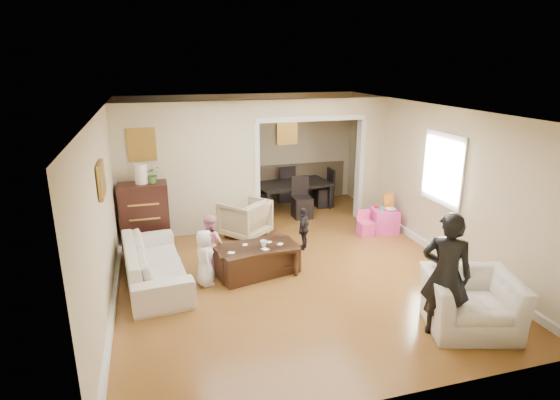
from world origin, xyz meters
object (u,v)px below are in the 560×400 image
object	(u,v)px
table_lamp	(141,174)
adult_person	(446,275)
cyan_cup	(382,209)
coffee_table	(257,260)
armchair_back	(245,218)
dresser	(145,215)
sofa	(155,263)
child_kneel_a	(205,258)
dining_table	(293,196)
child_kneel_b	(211,243)
play_table	(384,220)
child_toddler	(304,229)
armchair_front	(470,302)
coffee_cup	(264,244)

from	to	relation	value
table_lamp	adult_person	size ratio (longest dim) A/B	0.22
cyan_cup	coffee_table	bearing A→B (deg)	-158.56
armchair_back	dresser	xyz separation A→B (m)	(-1.86, 0.06, 0.23)
sofa	child_kneel_a	xyz separation A→B (m)	(0.74, -0.30, 0.13)
dining_table	child_kneel_a	size ratio (longest dim) A/B	1.96
armchair_back	child_kneel_b	bearing A→B (deg)	20.03
child_kneel_b	sofa	bearing A→B (deg)	65.72
coffee_table	adult_person	size ratio (longest dim) A/B	0.78
play_table	child_toddler	distance (m)	1.90
dresser	armchair_back	bearing A→B (deg)	-1.87
armchair_back	cyan_cup	world-z (taller)	armchair_back
child_kneel_b	dresser	bearing A→B (deg)	1.78
sofa	armchair_front	world-z (taller)	armchair_front
play_table	child_toddler	size ratio (longest dim) A/B	0.62
dresser	child_kneel_a	size ratio (longest dim) A/B	1.34
play_table	child_kneel_a	world-z (taller)	child_kneel_a
adult_person	play_table	bearing A→B (deg)	-71.42
adult_person	child_toddler	distance (m)	3.18
child_kneel_a	coffee_cup	bearing A→B (deg)	-87.56
armchair_back	play_table	bearing A→B (deg)	130.96
armchair_front	child_kneel_b	distance (m)	3.94
table_lamp	child_kneel_a	world-z (taller)	table_lamp
child_kneel_a	table_lamp	bearing A→B (deg)	21.14
sofa	coffee_table	size ratio (longest dim) A/B	1.71
table_lamp	child_toddler	world-z (taller)	table_lamp
cyan_cup	dining_table	world-z (taller)	dining_table
cyan_cup	table_lamp	bearing A→B (deg)	172.03
play_table	child_toddler	world-z (taller)	child_toddler
dresser	cyan_cup	xyz separation A→B (m)	(4.52, -0.63, -0.09)
coffee_table	adult_person	bearing A→B (deg)	-51.46
dresser	play_table	distance (m)	4.67
cyan_cup	coffee_cup	bearing A→B (deg)	-156.94
coffee_cup	child_toddler	distance (m)	1.25
cyan_cup	play_table	bearing A→B (deg)	26.57
coffee_cup	child_kneel_a	xyz separation A→B (m)	(-0.95, -0.10, -0.08)
play_table	dining_table	size ratio (longest dim) A/B	0.28
table_lamp	child_kneel_a	size ratio (longest dim) A/B	0.41
sofa	dining_table	size ratio (longest dim) A/B	1.26
armchair_back	table_lamp	distance (m)	2.12
child_kneel_a	play_table	bearing A→B (deg)	-74.46
play_table	adult_person	bearing A→B (deg)	-107.13
armchair_back	armchair_front	size ratio (longest dim) A/B	0.73
coffee_cup	child_kneel_b	bearing A→B (deg)	156.37
table_lamp	armchair_front	bearing A→B (deg)	-45.22
child_kneel_b	adult_person	bearing A→B (deg)	-169.34
table_lamp	play_table	xyz separation A→B (m)	(4.62, -0.58, -1.14)
coffee_table	play_table	bearing A→B (deg)	21.63
cyan_cup	child_kneel_a	xyz separation A→B (m)	(-3.65, -1.25, -0.06)
sofa	table_lamp	size ratio (longest dim) A/B	6.06
coffee_table	child_kneel_b	world-z (taller)	child_kneel_b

